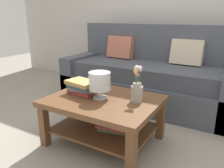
{
  "coord_description": "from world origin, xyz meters",
  "views": [
    {
      "loc": [
        1.05,
        -1.95,
        1.18
      ],
      "look_at": [
        0.0,
        -0.15,
        0.54
      ],
      "focal_mm": 36.21,
      "sensor_mm": 36.0,
      "label": 1
    }
  ],
  "objects_px": {
    "coffee_table": "(105,111)",
    "flower_pitcher": "(137,89)",
    "couch": "(148,77)",
    "book_stack_main": "(83,87)",
    "glass_hurricane_vase": "(100,82)"
  },
  "relations": [
    {
      "from": "coffee_table",
      "to": "book_stack_main",
      "type": "bearing_deg",
      "value": 175.87
    },
    {
      "from": "book_stack_main",
      "to": "flower_pitcher",
      "type": "xyz_separation_m",
      "value": [
        0.54,
        0.06,
        0.05
      ]
    },
    {
      "from": "glass_hurricane_vase",
      "to": "flower_pitcher",
      "type": "bearing_deg",
      "value": 16.2
    },
    {
      "from": "couch",
      "to": "book_stack_main",
      "type": "height_order",
      "value": "couch"
    },
    {
      "from": "couch",
      "to": "coffee_table",
      "type": "relative_size",
      "value": 2.28
    },
    {
      "from": "book_stack_main",
      "to": "flower_pitcher",
      "type": "distance_m",
      "value": 0.55
    },
    {
      "from": "coffee_table",
      "to": "flower_pitcher",
      "type": "bearing_deg",
      "value": 16.34
    },
    {
      "from": "couch",
      "to": "book_stack_main",
      "type": "relative_size",
      "value": 7.09
    },
    {
      "from": "couch",
      "to": "book_stack_main",
      "type": "distance_m",
      "value": 1.21
    },
    {
      "from": "couch",
      "to": "flower_pitcher",
      "type": "distance_m",
      "value": 1.18
    },
    {
      "from": "book_stack_main",
      "to": "glass_hurricane_vase",
      "type": "distance_m",
      "value": 0.24
    },
    {
      "from": "couch",
      "to": "glass_hurricane_vase",
      "type": "distance_m",
      "value": 1.23
    },
    {
      "from": "coffee_table",
      "to": "book_stack_main",
      "type": "distance_m",
      "value": 0.33
    },
    {
      "from": "coffee_table",
      "to": "flower_pitcher",
      "type": "xyz_separation_m",
      "value": [
        0.28,
        0.08,
        0.24
      ]
    },
    {
      "from": "couch",
      "to": "coffee_table",
      "type": "bearing_deg",
      "value": -87.89
    }
  ]
}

